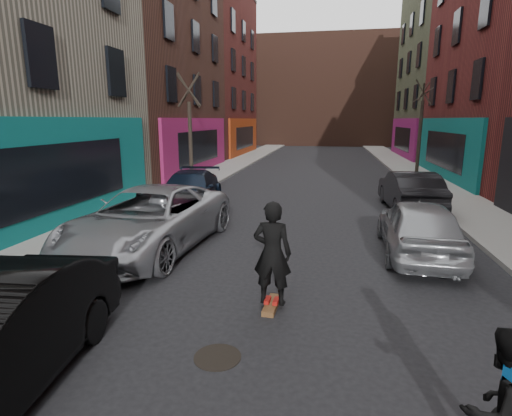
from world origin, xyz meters
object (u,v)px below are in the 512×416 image
at_px(parked_left_end, 190,191).
at_px(pedestrian, 500,410).
at_px(parked_left_far, 150,219).
at_px(parked_right_far, 419,227).
at_px(tree_right_far, 421,117).
at_px(tree_left_far, 190,120).
at_px(parked_right_end, 410,191).
at_px(skateboarder, 272,253).
at_px(manhole, 218,357).
at_px(skateboard, 272,305).

relative_size(parked_left_end, pedestrian, 3.04).
height_order(parked_left_end, pedestrian, pedestrian).
xyz_separation_m(parked_left_far, parked_right_far, (6.96, 0.80, -0.08)).
xyz_separation_m(tree_right_far, pedestrian, (-3.68, -22.34, -2.71)).
bearing_deg(tree_left_far, parked_left_far, -76.56).
bearing_deg(parked_right_end, pedestrian, 80.38).
xyz_separation_m(parked_right_end, skateboarder, (-4.01, -9.01, 0.31)).
relative_size(parked_right_end, manhole, 6.58).
distance_m(skateboarder, pedestrian, 4.18).
relative_size(parked_right_end, skateboard, 5.76).
xyz_separation_m(tree_left_far, parked_right_end, (10.15, -4.06, -2.62)).
relative_size(tree_right_far, skateboarder, 3.53).
bearing_deg(parked_left_end, parked_left_far, -89.95).
bearing_deg(parked_right_far, parked_left_end, -26.11).
distance_m(parked_left_end, parked_right_end, 8.46).
xyz_separation_m(parked_left_end, parked_right_far, (7.61, -4.12, 0.03)).
distance_m(tree_right_far, parked_left_far, 19.23).
height_order(parked_left_far, skateboarder, skateboarder).
bearing_deg(parked_right_end, tree_right_far, -105.58).
xyz_separation_m(parked_left_end, parked_right_end, (8.36, 1.25, 0.04)).
distance_m(tree_left_far, manhole, 16.17).
bearing_deg(skateboard, parked_left_far, 145.61).
height_order(tree_left_far, parked_left_far, tree_left_far).
relative_size(tree_right_far, pedestrian, 4.17).
bearing_deg(manhole, skateboarder, 72.08).
relative_size(parked_left_end, manhole, 7.08).
xyz_separation_m(skateboarder, manhole, (-0.56, -1.73, -1.06)).
bearing_deg(manhole, parked_left_far, 124.55).
relative_size(skateboard, skateboarder, 0.42).
distance_m(tree_right_far, parked_left_end, 15.76).
bearing_deg(parked_left_far, parked_left_end, 102.12).
relative_size(tree_left_far, parked_left_far, 1.09).
bearing_deg(tree_right_far, parked_left_far, -121.52).
xyz_separation_m(parked_right_far, manhole, (-3.82, -5.36, -0.74)).
distance_m(parked_left_end, pedestrian, 13.03).
relative_size(tree_left_far, skateboarder, 3.37).
bearing_deg(parked_right_far, tree_right_far, -98.67).
bearing_deg(parked_right_far, tree_left_far, -42.77).
distance_m(tree_right_far, skateboarder, 20.22).
height_order(parked_left_far, parked_left_end, parked_left_far).
height_order(parked_right_end, skateboarder, skateboarder).
bearing_deg(pedestrian, manhole, -48.29).
distance_m(skateboarder, manhole, 2.10).
relative_size(parked_left_far, parked_right_end, 1.29).
xyz_separation_m(parked_right_far, pedestrian, (-0.68, -6.90, 0.08)).
bearing_deg(parked_right_far, skateboard, 50.43).
xyz_separation_m(skateboard, manhole, (-0.56, -1.73, -0.04)).
distance_m(tree_left_far, tree_right_far, 13.78).
bearing_deg(skateboarder, tree_left_far, -61.74).
xyz_separation_m(parked_left_far, manhole, (3.14, -4.56, -0.82)).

